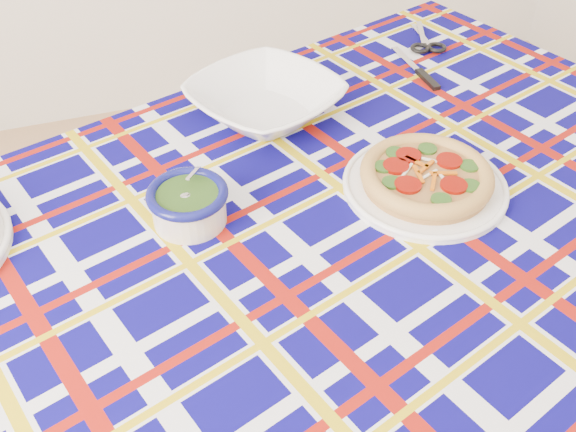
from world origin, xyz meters
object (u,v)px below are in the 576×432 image
object	(u,v)px
main_focaccia_plate	(426,176)
pesto_bowl	(188,202)
serving_bowl	(265,100)
dining_table	(322,253)

from	to	relation	value
main_focaccia_plate	pesto_bowl	bearing A→B (deg)	172.87
pesto_bowl	serving_bowl	world-z (taller)	pesto_bowl
main_focaccia_plate	pesto_bowl	xyz separation A→B (m)	(-0.44, 0.05, 0.01)
serving_bowl	dining_table	bearing A→B (deg)	-90.57
dining_table	main_focaccia_plate	xyz separation A→B (m)	(0.21, 0.02, 0.11)
main_focaccia_plate	pesto_bowl	world-z (taller)	pesto_bowl
dining_table	serving_bowl	bearing A→B (deg)	70.70
main_focaccia_plate	pesto_bowl	distance (m)	0.44
dining_table	main_focaccia_plate	world-z (taller)	main_focaccia_plate
main_focaccia_plate	serving_bowl	xyz separation A→B (m)	(-0.21, 0.34, 0.01)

